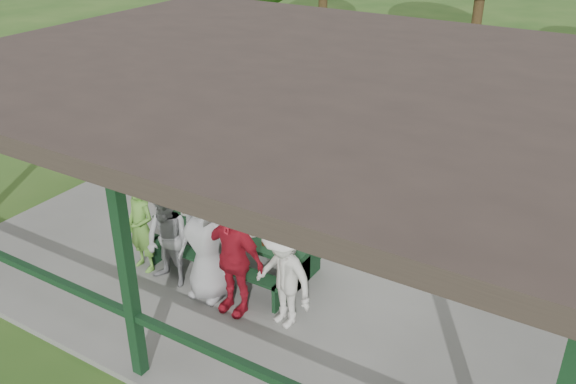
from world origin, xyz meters
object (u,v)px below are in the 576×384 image
Objects in this scene: contestant_grey_mid at (206,243)px; farm_trailer at (421,83)px; contestant_red at (232,258)px; spectator_grey at (425,192)px; contestant_grey_left at (168,240)px; contestant_white_fedora at (284,276)px; spectator_blue at (272,132)px; picnic_table_near at (234,242)px; contestant_green at (141,227)px; pickup_truck at (471,74)px; picnic_table_far at (292,194)px; spectator_lblue at (308,162)px.

contestant_grey_mid is 0.45× the size of farm_trailer.
spectator_grey is (1.52, 3.81, -0.17)m from contestant_red.
contestant_grey_left is 0.95× the size of contestant_white_fedora.
contestant_grey_left is 0.84× the size of spectator_blue.
contestant_grey_mid is 1.29× the size of spectator_grey.
contestant_grey_left is at bearing -179.49° from contestant_red.
farm_trailer is at bearing 92.39° from picnic_table_near.
picnic_table_near is at bearing 127.37° from contestant_red.
contestant_green is 0.99× the size of contestant_grey_left.
contestant_red is (0.65, -0.90, 0.41)m from picnic_table_near.
picnic_table_near is 10.93m from pickup_truck.
contestant_red is 1.24× the size of spectator_grey.
spectator_blue is (-0.25, 4.29, 0.16)m from contestant_green.
spectator_grey is (2.06, 3.73, -0.21)m from contestant_grey_mid.
farm_trailer is (-2.57, 6.71, -0.11)m from spectator_grey.
picnic_table_near is 3.64m from spectator_grey.
contestant_green is 1.91m from contestant_red.
picnic_table_far is 0.45× the size of pickup_truck.
contestant_white_fedora is (2.04, 0.09, 0.02)m from contestant_grey_left.
contestant_green is at bearing -165.81° from contestant_white_fedora.
contestant_green is 0.66m from contestant_grey_left.
picnic_table_far is at bearing 82.52° from contestant_grey_left.
spectator_blue is 0.32× the size of pickup_truck.
spectator_grey is 7.18m from farm_trailer.
picnic_table_near is 2.00m from picnic_table_far.
spectator_blue reaches higher than picnic_table_near.
spectator_lblue is 2.34m from spectator_grey.
picnic_table_far is 3.03m from contestant_green.
contestant_green reaches higher than pickup_truck.
spectator_lblue reaches higher than picnic_table_far.
picnic_table_far is at bearing 15.92° from spectator_grey.
contestant_white_fedora is 0.28× the size of pickup_truck.
spectator_grey is at bearing 150.25° from spectator_blue.
spectator_blue is at bearing 138.89° from contestant_white_fedora.
spectator_blue reaches higher than contestant_green.
contestant_red is 4.91m from spectator_blue.
pickup_truck is at bearing -79.09° from spectator_lblue.
contestant_grey_mid is at bearing -86.12° from picnic_table_far.
contestant_white_fedora is at bearing -156.04° from pickup_truck.
spectator_lblue is at bearing 128.68° from spectator_blue.
picnic_table_near is 1.68× the size of contestant_white_fedora.
spectator_lblue reaches higher than pickup_truck.
contestant_green reaches higher than picnic_table_near.
picnic_table_far is at bearing 112.64° from spectator_blue.
pickup_truck is at bearing 89.05° from contestant_green.
contestant_white_fedora reaches higher than contestant_grey_left.
contestant_white_fedora reaches higher than spectator_grey.
contestant_white_fedora is 1.15× the size of spectator_grey.
contestant_green is 1.08× the size of spectator_grey.
contestant_white_fedora reaches higher than picnic_table_near.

